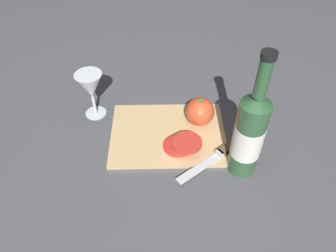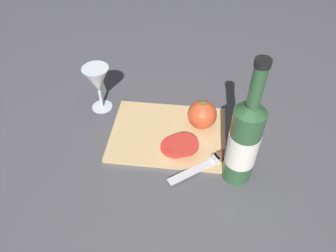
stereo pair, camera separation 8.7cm
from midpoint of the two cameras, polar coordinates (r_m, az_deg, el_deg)
The scene contains 7 objects.
ground_plane at distance 0.94m, azimuth -0.88°, elevation -1.45°, with size 3.00×3.00×0.00m, color #4C4C51.
cutting_board at distance 0.93m, azimuth 2.66°, elevation -1.67°, with size 0.32×0.24×0.01m.
wine_bottle at distance 0.78m, azimuth 16.13°, elevation -2.86°, with size 0.07×0.07×0.35m.
wine_glass at distance 0.98m, azimuth -9.71°, elevation 7.61°, with size 0.08×0.08×0.15m.
whole_tomato at distance 0.93m, azimuth 8.62°, elevation 1.83°, with size 0.08×0.08×0.08m.
knife at distance 0.89m, azimuth 12.56°, elevation -5.03°, with size 0.21×0.16×0.01m.
tomato_slice_stack_near at distance 0.88m, azimuth 4.81°, elevation -3.55°, with size 0.10×0.09×0.03m.
Camera 2 is at (0.13, -0.64, 0.69)m, focal length 35.00 mm.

